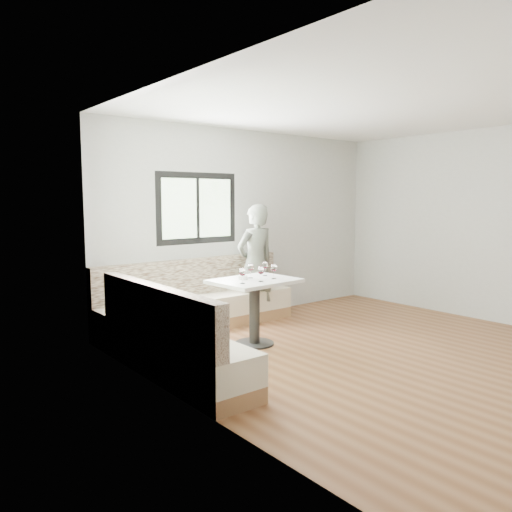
% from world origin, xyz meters
% --- Properties ---
extents(room, '(5.01, 5.01, 2.81)m').
position_xyz_m(room, '(-0.08, 0.08, 1.41)').
color(room, brown).
rests_on(room, ground).
extents(banquette, '(2.90, 2.80, 0.95)m').
position_xyz_m(banquette, '(-1.59, 1.63, 0.33)').
color(banquette, olive).
rests_on(banquette, ground).
extents(table, '(1.03, 0.83, 0.81)m').
position_xyz_m(table, '(-0.92, 1.18, 0.61)').
color(table, black).
rests_on(table, ground).
extents(person, '(0.63, 0.41, 1.71)m').
position_xyz_m(person, '(-0.20, 2.07, 0.85)').
color(person, '#5C6156').
rests_on(person, ground).
extents(olive_ramekin, '(0.11, 0.11, 0.04)m').
position_xyz_m(olive_ramekin, '(-1.03, 1.27, 0.83)').
color(olive_ramekin, white).
rests_on(olive_ramekin, table).
extents(wine_glass_a, '(0.08, 0.08, 0.19)m').
position_xyz_m(wine_glass_a, '(-1.21, 1.04, 0.94)').
color(wine_glass_a, white).
rests_on(wine_glass_a, table).
extents(wine_glass_b, '(0.08, 0.08, 0.19)m').
position_xyz_m(wine_glass_b, '(-0.96, 1.01, 0.94)').
color(wine_glass_b, white).
rests_on(wine_glass_b, table).
extents(wine_glass_c, '(0.08, 0.08, 0.19)m').
position_xyz_m(wine_glass_c, '(-0.71, 1.07, 0.94)').
color(wine_glass_c, white).
rests_on(wine_glass_c, table).
extents(wine_glass_d, '(0.08, 0.08, 0.19)m').
position_xyz_m(wine_glass_d, '(-0.90, 1.29, 0.94)').
color(wine_glass_d, white).
rests_on(wine_glass_d, table).
extents(wine_glass_e, '(0.08, 0.08, 0.19)m').
position_xyz_m(wine_glass_e, '(-0.64, 1.32, 0.94)').
color(wine_glass_e, white).
rests_on(wine_glass_e, table).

